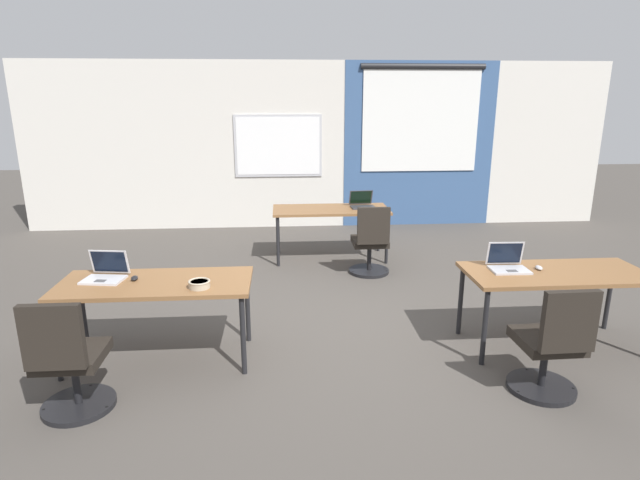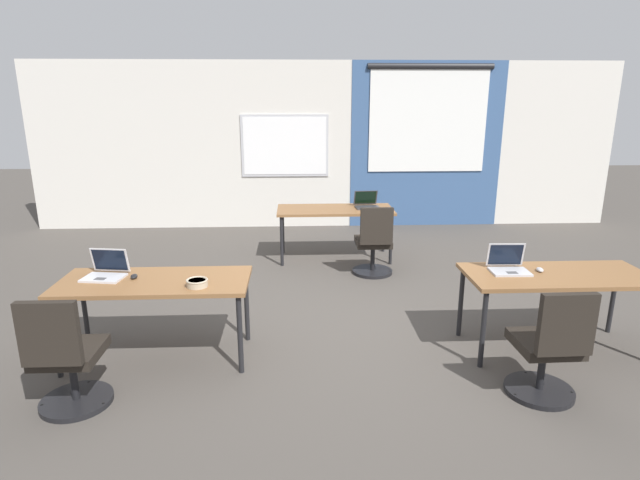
% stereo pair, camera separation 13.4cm
% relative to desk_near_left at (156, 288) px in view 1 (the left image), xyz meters
% --- Properties ---
extents(ground_plane, '(24.00, 24.00, 0.00)m').
position_rel_desk_near_left_xyz_m(ground_plane, '(1.75, 0.60, -0.66)').
color(ground_plane, '#47423D').
extents(back_wall_assembly, '(10.00, 0.27, 2.80)m').
position_rel_desk_near_left_xyz_m(back_wall_assembly, '(1.79, 4.80, 0.75)').
color(back_wall_assembly, silver).
rests_on(back_wall_assembly, ground).
extents(desk_near_left, '(1.60, 0.70, 0.72)m').
position_rel_desk_near_left_xyz_m(desk_near_left, '(0.00, 0.00, 0.00)').
color(desk_near_left, brown).
rests_on(desk_near_left, ground).
extents(desk_near_right, '(1.60, 0.70, 0.72)m').
position_rel_desk_near_left_xyz_m(desk_near_right, '(3.50, 0.00, 0.00)').
color(desk_near_right, brown).
rests_on(desk_near_right, ground).
extents(desk_far_center, '(1.60, 0.70, 0.72)m').
position_rel_desk_near_left_xyz_m(desk_far_center, '(1.75, 2.80, 0.00)').
color(desk_far_center, brown).
rests_on(desk_far_center, ground).
extents(laptop_near_left_end, '(0.37, 0.33, 0.23)m').
position_rel_desk_near_left_xyz_m(laptop_near_left_end, '(-0.43, 0.10, 0.11)').
color(laptop_near_left_end, silver).
rests_on(laptop_near_left_end, desk_near_left).
extents(mouse_near_left_end, '(0.07, 0.11, 0.03)m').
position_rel_desk_near_left_xyz_m(mouse_near_left_end, '(-0.18, 0.05, 0.08)').
color(mouse_near_left_end, black).
rests_on(mouse_near_left_end, desk_near_left).
extents(chair_near_left_end, '(0.52, 0.54, 0.92)m').
position_rel_desk_near_left_xyz_m(chair_near_left_end, '(-0.45, -0.77, -0.28)').
color(chair_near_left_end, black).
rests_on(chair_near_left_end, ground).
extents(laptop_near_right_inner, '(0.34, 0.28, 0.24)m').
position_rel_desk_near_left_xyz_m(laptop_near_right_inner, '(3.09, 0.09, 0.11)').
color(laptop_near_right_inner, '#B7B7BC').
rests_on(laptop_near_right_inner, desk_near_right).
extents(mouse_near_right_inner, '(0.07, 0.11, 0.03)m').
position_rel_desk_near_left_xyz_m(mouse_near_right_inner, '(3.37, 0.06, 0.08)').
color(mouse_near_right_inner, '#B2B2B7').
rests_on(mouse_near_right_inner, desk_near_right).
extents(chair_near_right_inner, '(0.52, 0.54, 0.92)m').
position_rel_desk_near_left_xyz_m(chair_near_right_inner, '(3.08, -0.79, -0.28)').
color(chair_near_right_inner, black).
rests_on(chair_near_right_inner, ground).
extents(laptop_far_right, '(0.35, 0.33, 0.23)m').
position_rel_desk_near_left_xyz_m(laptop_far_right, '(2.20, 2.86, 0.11)').
color(laptop_far_right, '#333338').
rests_on(laptop_far_right, desk_far_center).
extents(chair_far_right, '(0.52, 0.54, 0.92)m').
position_rel_desk_near_left_xyz_m(chair_far_right, '(2.19, 2.07, -0.28)').
color(chair_far_right, black).
rests_on(chair_far_right, ground).
extents(snack_bowl, '(0.18, 0.18, 0.06)m').
position_rel_desk_near_left_xyz_m(snack_bowl, '(0.40, -0.17, 0.10)').
color(snack_bowl, tan).
rests_on(snack_bowl, desk_near_left).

